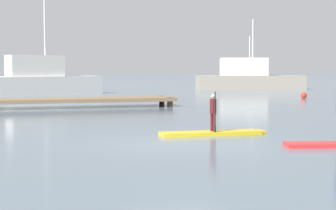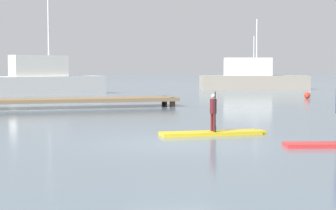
{
  "view_description": "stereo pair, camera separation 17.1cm",
  "coord_description": "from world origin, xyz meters",
  "px_view_note": "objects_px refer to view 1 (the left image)",
  "views": [
    {
      "loc": [
        -4.61,
        -14.87,
        2.08
      ],
      "look_at": [
        0.25,
        1.63,
        0.92
      ],
      "focal_mm": 63.25,
      "sensor_mm": 36.0,
      "label": 1
    },
    {
      "loc": [
        -4.44,
        -14.92,
        2.08
      ],
      "look_at": [
        0.25,
        1.63,
        0.92
      ],
      "focal_mm": 63.25,
      "sensor_mm": 36.0,
      "label": 2
    }
  ],
  "objects_px": {
    "paddleboard_near": "(213,133)",
    "paddler_child_solo": "(213,110)",
    "fishing_boat_white_large": "(41,80)",
    "trawler_grey_distant": "(249,79)",
    "mooring_buoy_near": "(304,95)",
    "motor_boat_small_navy": "(248,78)"
  },
  "relations": [
    {
      "from": "paddleboard_near",
      "to": "paddler_child_solo",
      "type": "bearing_deg",
      "value": -83.17
    },
    {
      "from": "paddleboard_near",
      "to": "fishing_boat_white_large",
      "type": "bearing_deg",
      "value": 97.06
    },
    {
      "from": "paddleboard_near",
      "to": "paddler_child_solo",
      "type": "relative_size",
      "value": 2.69
    },
    {
      "from": "paddler_child_solo",
      "to": "trawler_grey_distant",
      "type": "height_order",
      "value": "trawler_grey_distant"
    },
    {
      "from": "trawler_grey_distant",
      "to": "mooring_buoy_near",
      "type": "height_order",
      "value": "trawler_grey_distant"
    },
    {
      "from": "paddleboard_near",
      "to": "trawler_grey_distant",
      "type": "relative_size",
      "value": 0.6
    },
    {
      "from": "motor_boat_small_navy",
      "to": "paddleboard_near",
      "type": "bearing_deg",
      "value": -115.89
    },
    {
      "from": "motor_boat_small_navy",
      "to": "trawler_grey_distant",
      "type": "relative_size",
      "value": 1.76
    },
    {
      "from": "fishing_boat_white_large",
      "to": "paddleboard_near",
      "type": "bearing_deg",
      "value": -82.94
    },
    {
      "from": "paddler_child_solo",
      "to": "fishing_boat_white_large",
      "type": "height_order",
      "value": "fishing_boat_white_large"
    },
    {
      "from": "fishing_boat_white_large",
      "to": "motor_boat_small_navy",
      "type": "bearing_deg",
      "value": 14.5
    },
    {
      "from": "mooring_buoy_near",
      "to": "paddleboard_near",
      "type": "bearing_deg",
      "value": -126.8
    },
    {
      "from": "paddleboard_near",
      "to": "motor_boat_small_navy",
      "type": "relative_size",
      "value": 0.34
    },
    {
      "from": "motor_boat_small_navy",
      "to": "trawler_grey_distant",
      "type": "height_order",
      "value": "motor_boat_small_navy"
    },
    {
      "from": "paddleboard_near",
      "to": "trawler_grey_distant",
      "type": "bearing_deg",
      "value": 64.42
    },
    {
      "from": "paddleboard_near",
      "to": "mooring_buoy_near",
      "type": "xyz_separation_m",
      "value": [
        12.2,
        16.3,
        0.15
      ]
    },
    {
      "from": "paddleboard_near",
      "to": "fishing_boat_white_large",
      "type": "distance_m",
      "value": 25.71
    },
    {
      "from": "fishing_boat_white_large",
      "to": "motor_boat_small_navy",
      "type": "relative_size",
      "value": 0.91
    },
    {
      "from": "fishing_boat_white_large",
      "to": "trawler_grey_distant",
      "type": "bearing_deg",
      "value": 33.38
    },
    {
      "from": "fishing_boat_white_large",
      "to": "trawler_grey_distant",
      "type": "xyz_separation_m",
      "value": [
        22.44,
        14.79,
        -0.39
      ]
    },
    {
      "from": "paddleboard_near",
      "to": "mooring_buoy_near",
      "type": "distance_m",
      "value": 20.36
    },
    {
      "from": "paddleboard_near",
      "to": "motor_boat_small_navy",
      "type": "distance_m",
      "value": 33.45
    }
  ]
}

